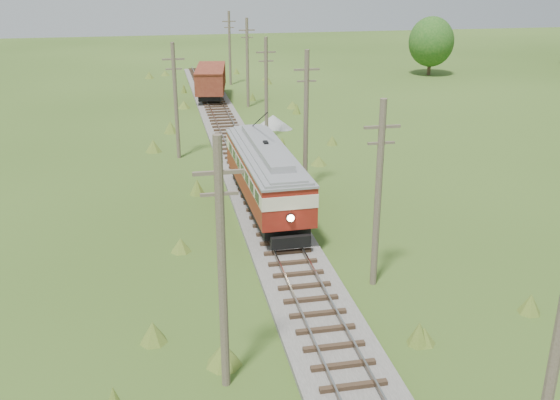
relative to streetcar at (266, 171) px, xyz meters
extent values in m
cube|color=#605B54|center=(0.00, 6.53, -2.50)|extent=(3.60, 96.00, 0.25)
cube|color=#726659|center=(-0.72, 6.53, -2.14)|extent=(0.08, 96.00, 0.17)
cube|color=#726659|center=(0.72, 6.53, -2.14)|extent=(0.08, 96.00, 0.17)
cube|color=#2D2116|center=(0.00, 6.53, -2.30)|extent=(2.40, 96.00, 0.16)
cube|color=black|center=(0.00, 0.00, -1.62)|extent=(2.64, 11.16, 0.45)
cube|color=maroon|center=(0.00, 0.00, -0.61)|extent=(3.08, 12.14, 1.11)
cube|color=beige|center=(0.00, 0.00, 0.30)|extent=(3.11, 12.20, 0.70)
cube|color=black|center=(0.00, 0.00, 0.30)|extent=(3.13, 11.65, 0.55)
cube|color=maroon|center=(0.00, 0.00, 0.80)|extent=(3.08, 12.14, 0.30)
cube|color=gray|center=(0.00, 0.00, 1.13)|extent=(3.14, 12.26, 0.38)
cube|color=gray|center=(0.00, 0.00, 1.47)|extent=(1.47, 9.08, 0.40)
sphere|color=#FFF2BF|center=(0.13, -6.11, -0.46)|extent=(0.36, 0.36, 0.36)
cylinder|color=black|center=(-0.04, 1.81, 2.61)|extent=(0.16, 4.69, 1.94)
cylinder|color=black|center=(-0.65, -4.58, -1.67)|extent=(0.14, 0.81, 0.81)
cylinder|color=black|center=(0.85, -4.55, -1.67)|extent=(0.14, 0.81, 0.81)
cylinder|color=black|center=(-0.86, 4.55, -1.67)|extent=(0.14, 0.81, 0.81)
cylinder|color=black|center=(0.65, 4.59, -1.67)|extent=(0.14, 0.81, 0.81)
cube|color=black|center=(0.00, 33.69, -1.68)|extent=(3.41, 8.20, 0.55)
cube|color=maroon|center=(0.00, 33.69, -0.30)|extent=(4.10, 9.15, 2.21)
cube|color=maroon|center=(0.00, 33.69, 0.86)|extent=(4.18, 9.34, 0.13)
cylinder|color=black|center=(-1.20, 31.19, -1.63)|extent=(0.26, 0.89, 0.88)
cylinder|color=black|center=(0.44, 30.95, -1.63)|extent=(0.26, 0.89, 0.88)
cylinder|color=black|center=(-0.44, 36.43, -1.63)|extent=(0.26, 0.89, 0.88)
cylinder|color=black|center=(1.20, 36.19, -1.63)|extent=(0.26, 0.89, 0.88)
cone|color=gray|center=(4.32, 20.57, -2.07)|extent=(2.98, 2.98, 1.12)
cone|color=gray|center=(5.06, 19.64, -2.30)|extent=(1.67, 1.67, 0.65)
cylinder|color=brown|center=(3.10, -22.47, 1.77)|extent=(0.30, 0.30, 8.80)
cylinder|color=brown|center=(3.30, -9.47, 1.67)|extent=(0.30, 0.30, 8.60)
cube|color=brown|center=(3.30, -9.47, 4.77)|extent=(1.60, 0.12, 0.12)
cube|color=brown|center=(3.30, -9.47, 4.07)|extent=(1.20, 0.10, 0.10)
cylinder|color=brown|center=(3.20, 3.53, 1.87)|extent=(0.30, 0.30, 9.00)
cube|color=brown|center=(3.20, 3.53, 5.17)|extent=(1.60, 0.12, 0.12)
cube|color=brown|center=(3.20, 3.53, 4.47)|extent=(1.20, 0.10, 0.10)
cylinder|color=brown|center=(3.00, 16.53, 1.57)|extent=(0.30, 0.30, 8.40)
cube|color=brown|center=(3.00, 16.53, 4.57)|extent=(1.60, 0.12, 0.12)
cube|color=brown|center=(3.00, 16.53, 3.87)|extent=(1.20, 0.10, 0.10)
cylinder|color=brown|center=(3.40, 29.53, 1.82)|extent=(0.30, 0.30, 8.90)
cube|color=brown|center=(3.40, 29.53, 5.07)|extent=(1.60, 0.12, 0.12)
cube|color=brown|center=(3.40, 29.53, 4.37)|extent=(1.20, 0.10, 0.10)
cylinder|color=brown|center=(3.20, 42.53, 1.72)|extent=(0.30, 0.30, 8.70)
cube|color=brown|center=(3.20, 42.53, 4.87)|extent=(1.60, 0.12, 0.12)
cube|color=brown|center=(3.20, 42.53, 4.17)|extent=(1.20, 0.10, 0.10)
cylinder|color=brown|center=(-4.20, -15.47, 1.87)|extent=(0.30, 0.30, 9.00)
cube|color=brown|center=(-4.20, -15.47, 5.17)|extent=(1.60, 0.12, 0.12)
cube|color=brown|center=(-4.20, -15.47, 4.47)|extent=(1.20, 0.10, 0.10)
cylinder|color=brown|center=(-4.50, 12.53, 1.67)|extent=(0.30, 0.30, 8.60)
cube|color=brown|center=(-4.50, 12.53, 4.77)|extent=(1.60, 0.12, 0.12)
cube|color=brown|center=(-4.50, 12.53, 4.07)|extent=(1.20, 0.10, 0.10)
cylinder|color=#38281C|center=(30.00, 44.53, -1.37)|extent=(0.50, 0.50, 2.52)
ellipsoid|color=#164916|center=(30.00, 44.53, 1.71)|extent=(5.88, 5.88, 6.47)
camera|label=1|loc=(-5.92, -33.64, 11.13)|focal=40.00mm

